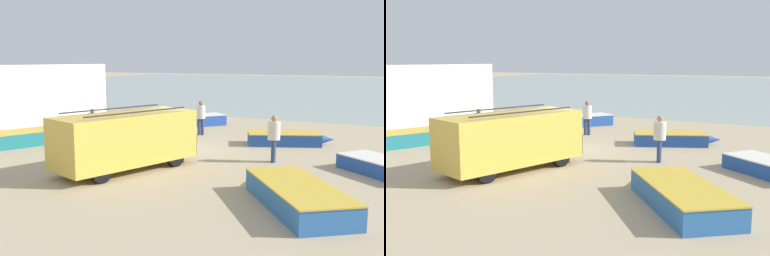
% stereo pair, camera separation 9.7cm
% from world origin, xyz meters
% --- Properties ---
extents(ground_plane, '(200.00, 200.00, 0.00)m').
position_xyz_m(ground_plane, '(0.00, 0.00, 0.00)').
color(ground_plane, tan).
extents(sea_water, '(120.00, 80.00, 0.01)m').
position_xyz_m(sea_water, '(0.00, 52.00, 0.00)').
color(sea_water, '#99A89E').
rests_on(sea_water, ground_plane).
extents(harbor_wall, '(0.50, 15.31, 3.62)m').
position_xyz_m(harbor_wall, '(-11.05, 1.00, 1.81)').
color(harbor_wall, silver).
rests_on(harbor_wall, ground_plane).
extents(parked_van, '(3.29, 5.60, 2.17)m').
position_xyz_m(parked_van, '(0.29, -3.77, 1.13)').
color(parked_van, gold).
rests_on(parked_van, ground_plane).
extents(fishing_rowboat_0, '(3.41, 4.16, 0.65)m').
position_xyz_m(fishing_rowboat_0, '(-2.85, 6.84, 0.32)').
color(fishing_rowboat_0, '#234CA3').
rests_on(fishing_rowboat_0, ground_plane).
extents(fishing_rowboat_1, '(3.84, 4.43, 0.56)m').
position_xyz_m(fishing_rowboat_1, '(-4.86, 2.74, 0.28)').
color(fishing_rowboat_1, navy).
rests_on(fishing_rowboat_1, ground_plane).
extents(fishing_rowboat_2, '(4.02, 2.71, 0.57)m').
position_xyz_m(fishing_rowboat_2, '(3.84, 3.70, 0.28)').
color(fishing_rowboat_2, '#234CA3').
rests_on(fishing_rowboat_2, ground_plane).
extents(fishing_rowboat_4, '(3.88, 4.45, 0.64)m').
position_xyz_m(fishing_rowboat_4, '(6.68, -4.88, 0.32)').
color(fishing_rowboat_4, '#2D66AD').
rests_on(fishing_rowboat_4, ground_plane).
extents(fishing_rowboat_5, '(3.03, 5.21, 0.67)m').
position_xyz_m(fishing_rowboat_5, '(-6.86, -2.24, 0.33)').
color(fishing_rowboat_5, '#1E757F').
rests_on(fishing_rowboat_5, ground_plane).
extents(fisherman_0, '(0.47, 0.47, 1.81)m').
position_xyz_m(fisherman_0, '(4.48, -0.08, 1.08)').
color(fisherman_0, navy).
rests_on(fisherman_0, ground_plane).
extents(fisherman_1, '(0.43, 0.43, 1.65)m').
position_xyz_m(fisherman_1, '(-4.27, -0.31, 0.99)').
color(fisherman_1, '#38383D').
rests_on(fisherman_1, ground_plane).
extents(fisherman_2, '(0.47, 0.47, 1.79)m').
position_xyz_m(fisherman_2, '(-0.90, 4.22, 1.07)').
color(fisherman_2, navy).
rests_on(fisherman_2, ground_plane).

